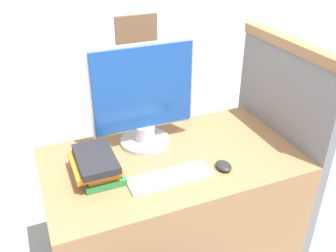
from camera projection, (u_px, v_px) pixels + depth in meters
desk at (172, 216)px, 2.01m from camera, size 1.24×0.70×0.75m
carrel_divider at (275, 148)px, 2.11m from camera, size 0.07×0.74×1.26m
monitor at (144, 99)px, 1.83m from camera, size 0.53×0.26×0.53m
keyboard at (170, 177)px, 1.68m from camera, size 0.39×0.12×0.02m
mouse at (223, 166)px, 1.74m from camera, size 0.07×0.09×0.03m
book_stack at (98, 165)px, 1.67m from camera, size 0.21×0.27×0.11m
far_chair at (141, 57)px, 3.80m from camera, size 0.44×0.44×0.92m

